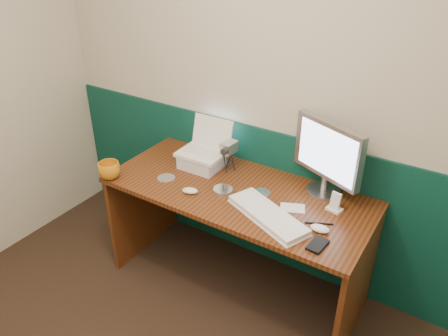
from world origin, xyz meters
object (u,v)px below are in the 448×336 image
Objects in this scene: desk at (237,239)px; laptop at (201,138)px; monitor at (328,158)px; camcorder at (229,156)px; keyboard at (268,215)px; mug at (109,170)px.

desk is 5.58× the size of laptop.
camcorder is at bearing -149.20° from monitor.
keyboard is at bearing -24.37° from laptop.
mug is at bearing -157.42° from desk.
mug reaches higher than keyboard.
monitor reaches higher than keyboard.
laptop is 0.70m from keyboard.
camcorder reaches higher than mug.
keyboard is at bearing 8.56° from mug.
camcorder is at bearing 167.50° from keyboard.
monitor is 0.48m from keyboard.
monitor is 1.32m from mug.
laptop is 0.57× the size of keyboard.
camcorder is (-0.60, -0.08, -0.12)m from monitor.
keyboard reaches higher than desk.
mug is (-1.18, -0.55, -0.18)m from monitor.
mug is 0.62× the size of camcorder.
mug is (-1.02, -0.15, 0.04)m from keyboard.
camcorder is at bearing 39.40° from mug.
laptop reaches higher than desk.
laptop is 2.11× the size of mug.
laptop is at bearing -179.96° from keyboard.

